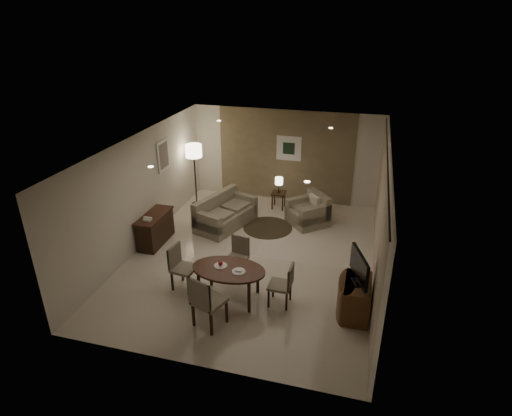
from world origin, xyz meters
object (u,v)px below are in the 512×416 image
(chair_left, at_px, (184,268))
(chair_right, at_px, (280,285))
(chair_near, at_px, (209,300))
(armchair, at_px, (308,210))
(dining_table, at_px, (229,283))
(side_table, at_px, (279,200))
(chair_far, at_px, (236,258))
(console_desk, at_px, (155,229))
(floor_lamp, at_px, (195,175))
(tv_cabinet, at_px, (357,298))
(sofa, at_px, (226,211))

(chair_left, bearing_deg, chair_right, -82.09)
(chair_near, xyz_separation_m, armchair, (1.07, 4.48, -0.12))
(chair_left, bearing_deg, dining_table, -87.34)
(chair_left, xyz_separation_m, side_table, (1.00, 4.34, -0.23))
(chair_far, bearing_deg, dining_table, -72.38)
(chair_far, height_order, side_table, chair_far)
(dining_table, bearing_deg, side_table, 89.70)
(console_desk, bearing_deg, floor_lamp, 87.87)
(tv_cabinet, xyz_separation_m, sofa, (-3.53, 2.83, 0.06))
(tv_cabinet, distance_m, side_table, 4.92)
(chair_far, bearing_deg, armchair, 80.18)
(floor_lamp, bearing_deg, tv_cabinet, -39.01)
(console_desk, distance_m, sofa, 1.90)
(dining_table, bearing_deg, sofa, 109.92)
(chair_far, xyz_separation_m, chair_right, (1.10, -0.68, -0.01))
(chair_right, bearing_deg, tv_cabinet, 94.13)
(sofa, relative_size, side_table, 3.58)
(chair_far, bearing_deg, console_desk, 169.91)
(sofa, height_order, armchair, armchair)
(console_desk, relative_size, side_table, 2.47)
(tv_cabinet, relative_size, side_table, 1.86)
(chair_left, distance_m, sofa, 2.89)
(chair_right, relative_size, floor_lamp, 0.48)
(console_desk, relative_size, sofa, 0.69)
(dining_table, xyz_separation_m, floor_lamp, (-2.35, 4.04, 0.57))
(console_desk, bearing_deg, chair_left, -46.84)
(chair_left, height_order, sofa, chair_left)
(sofa, height_order, floor_lamp, floor_lamp)
(chair_right, xyz_separation_m, armchair, (-0.02, 3.56, -0.03))
(chair_far, distance_m, chair_right, 1.29)
(floor_lamp, bearing_deg, console_desk, -92.13)
(chair_near, distance_m, chair_left, 1.29)
(tv_cabinet, height_order, chair_right, chair_right)
(armchair, bearing_deg, sofa, -113.34)
(dining_table, height_order, chair_left, chair_left)
(chair_far, relative_size, side_table, 1.83)
(chair_left, bearing_deg, sofa, 10.25)
(sofa, bearing_deg, chair_near, -146.60)
(chair_left, distance_m, armchair, 4.06)
(chair_left, height_order, chair_right, chair_left)
(chair_right, bearing_deg, armchair, -178.36)
(floor_lamp, bearing_deg, sofa, -39.82)
(chair_near, height_order, floor_lamp, floor_lamp)
(chair_right, xyz_separation_m, sofa, (-2.08, 2.90, -0.03))
(chair_right, xyz_separation_m, side_table, (-0.98, 4.35, -0.19))
(tv_cabinet, relative_size, chair_far, 1.01)
(chair_right, bearing_deg, chair_far, -120.46)
(chair_left, bearing_deg, tv_cabinet, -80.76)
(chair_far, xyz_separation_m, chair_left, (-0.89, -0.67, 0.03))
(armchair, relative_size, floor_lamp, 0.51)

